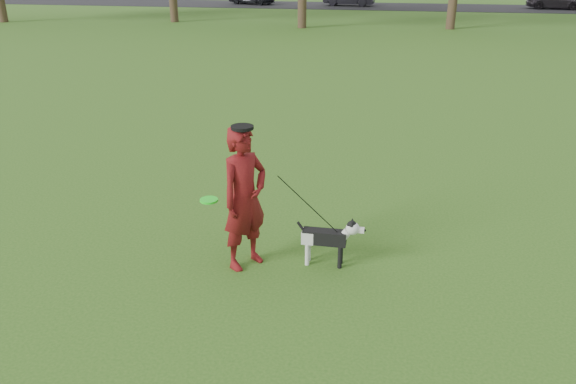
# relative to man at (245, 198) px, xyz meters

# --- Properties ---
(ground) EXTENTS (120.00, 120.00, 0.00)m
(ground) POSITION_rel_man_xyz_m (0.54, -0.13, -0.94)
(ground) COLOR #285116
(ground) RESTS_ON ground
(road) EXTENTS (120.00, 7.00, 0.02)m
(road) POSITION_rel_man_xyz_m (0.54, 39.87, -0.93)
(road) COLOR black
(road) RESTS_ON ground
(man) EXTENTS (0.76, 0.82, 1.89)m
(man) POSITION_rel_man_xyz_m (0.00, 0.00, 0.00)
(man) COLOR #590C11
(man) RESTS_ON ground
(dog) EXTENTS (0.90, 0.18, 0.68)m
(dog) POSITION_rel_man_xyz_m (1.07, 0.18, -0.53)
(dog) COLOR black
(dog) RESTS_ON ground
(car_right) EXTENTS (4.03, 1.96, 1.13)m
(car_right) POSITION_rel_man_xyz_m (12.89, 39.87, -0.36)
(car_right) COLOR black
(car_right) RESTS_ON road
(man_held_items) EXTENTS (1.76, 0.39, 1.44)m
(man_held_items) POSITION_rel_man_xyz_m (0.80, 0.06, -0.04)
(man_held_items) COLOR #1EED1F
(man_held_items) RESTS_ON ground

